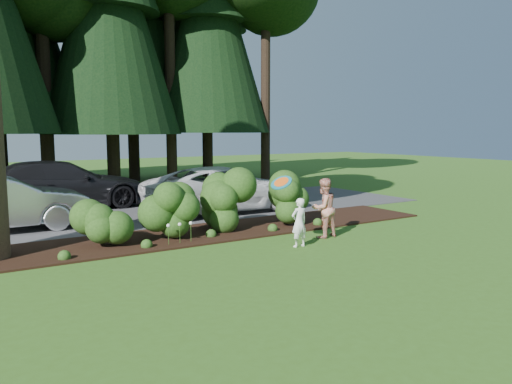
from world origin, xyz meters
The scene contains 10 objects.
ground centered at (0.00, 0.00, 0.00)m, with size 80.00×80.00×0.00m, color #355C1A.
mulch_bed centered at (0.00, 3.25, 0.03)m, with size 16.00×2.50×0.05m, color black.
driveway centered at (0.00, 7.50, 0.01)m, with size 22.00×6.00×0.03m, color #38383A.
shrub_row centered at (0.77, 3.14, 0.81)m, with size 6.53×1.60×1.61m.
lily_cluster centered at (-0.30, 2.40, 0.50)m, with size 0.69×0.09×0.57m.
car_white_suv centered at (3.06, 6.20, 0.81)m, with size 2.58×5.61×1.56m, color silver.
car_dark_suv centered at (-1.58, 9.80, 0.89)m, with size 2.41×5.94×1.72m, color black.
child centered at (2.08, 0.66, 0.60)m, with size 0.44×0.29×1.20m, color white.
adult centered at (3.27, 1.18, 0.79)m, with size 0.77×0.60×1.58m, color red.
frisbee centered at (1.58, 0.72, 1.60)m, with size 0.50×0.51×0.37m.
Camera 1 is at (-5.21, -8.84, 2.84)m, focal length 35.00 mm.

